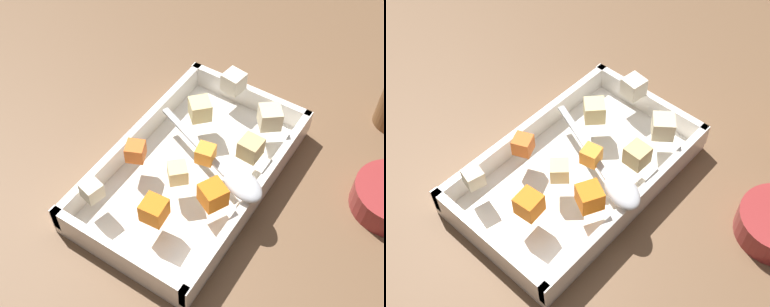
# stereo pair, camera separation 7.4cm
# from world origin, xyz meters

# --- Properties ---
(ground_plane) EXTENTS (4.00, 4.00, 0.00)m
(ground_plane) POSITION_xyz_m (0.00, 0.00, 0.00)
(ground_plane) COLOR brown
(baking_dish) EXTENTS (0.37, 0.22, 0.05)m
(baking_dish) POSITION_xyz_m (-0.01, 0.00, 0.02)
(baking_dish) COLOR white
(baking_dish) RESTS_ON ground_plane
(carrot_chunk_heap_side) EXTENTS (0.04, 0.04, 0.03)m
(carrot_chunk_heap_side) POSITION_xyz_m (0.03, -0.07, 0.07)
(carrot_chunk_heap_side) COLOR orange
(carrot_chunk_heap_side) RESTS_ON baking_dish
(carrot_chunk_under_handle) EXTENTS (0.03, 0.03, 0.03)m
(carrot_chunk_under_handle) POSITION_xyz_m (-0.02, 0.02, 0.07)
(carrot_chunk_under_handle) COLOR orange
(carrot_chunk_under_handle) RESTS_ON baking_dish
(carrot_chunk_heap_top) EXTENTS (0.03, 0.03, 0.03)m
(carrot_chunk_heap_top) POSITION_xyz_m (0.10, 0.02, 0.07)
(carrot_chunk_heap_top) COLOR orange
(carrot_chunk_heap_top) RESTS_ON baking_dish
(carrot_chunk_near_right) EXTENTS (0.04, 0.04, 0.03)m
(carrot_chunk_near_right) POSITION_xyz_m (0.04, 0.07, 0.07)
(carrot_chunk_near_right) COLOR orange
(carrot_chunk_near_right) RESTS_ON baking_dish
(potato_chunk_center) EXTENTS (0.05, 0.05, 0.03)m
(potato_chunk_center) POSITION_xyz_m (-0.13, 0.07, 0.07)
(potato_chunk_center) COLOR beige
(potato_chunk_center) RESTS_ON baking_dish
(potato_chunk_far_left) EXTENTS (0.05, 0.05, 0.03)m
(potato_chunk_far_left) POSITION_xyz_m (-0.09, -0.03, 0.07)
(potato_chunk_far_left) COLOR #E0CC89
(potato_chunk_far_left) RESTS_ON baking_dish
(potato_chunk_far_right) EXTENTS (0.03, 0.03, 0.03)m
(potato_chunk_far_right) POSITION_xyz_m (-0.06, 0.07, 0.07)
(potato_chunk_far_right) COLOR tan
(potato_chunk_far_right) RESTS_ON baking_dish
(potato_chunk_rim_edge) EXTENTS (0.04, 0.04, 0.03)m
(potato_chunk_rim_edge) POSITION_xyz_m (0.03, 0.01, 0.07)
(potato_chunk_rim_edge) COLOR #E0CC89
(potato_chunk_rim_edge) RESTS_ON baking_dish
(potato_chunk_near_left) EXTENTS (0.03, 0.03, 0.03)m
(potato_chunk_near_left) POSITION_xyz_m (0.12, -0.08, 0.07)
(potato_chunk_near_left) COLOR beige
(potato_chunk_near_left) RESTS_ON baking_dish
(parsnip_chunk_front_center) EXTENTS (0.04, 0.04, 0.03)m
(parsnip_chunk_front_center) POSITION_xyz_m (-0.17, -0.02, 0.07)
(parsnip_chunk_front_center) COLOR silver
(parsnip_chunk_front_center) RESTS_ON baking_dish
(serving_spoon) EXTENTS (0.11, 0.22, 0.02)m
(serving_spoon) POSITION_xyz_m (-0.00, 0.08, 0.06)
(serving_spoon) COLOR silver
(serving_spoon) RESTS_ON baking_dish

